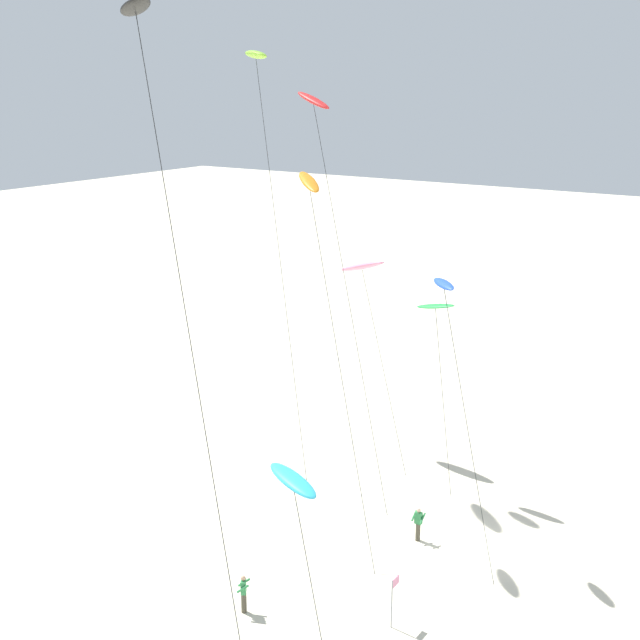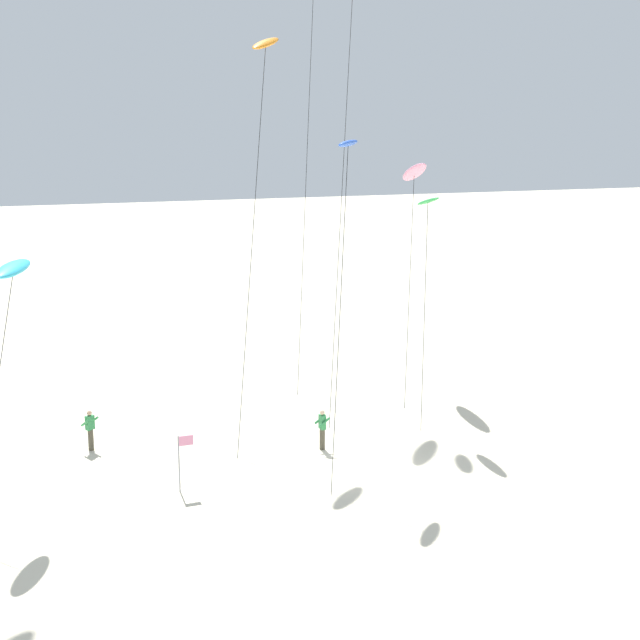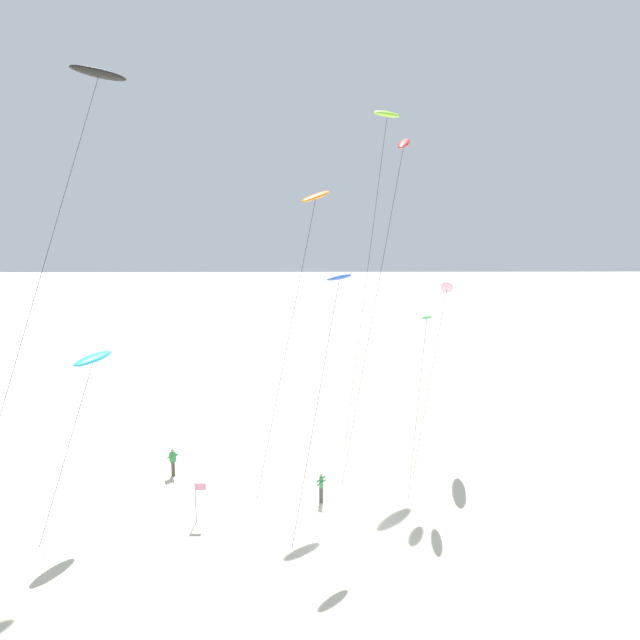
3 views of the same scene
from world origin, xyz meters
TOP-DOWN VIEW (x-y plane):
  - ground_plane at (0.00, 0.00)m, footprint 260.00×260.00m
  - kite_orange at (-1.41, 8.28)m, footprint 4.34×6.78m
  - kite_blue at (-0.27, 2.02)m, footprint 3.15×4.88m
  - kite_green at (4.68, 4.71)m, footprint 1.47×2.94m
  - kite_cyan at (-12.49, 1.49)m, footprint 2.75×4.57m
  - kite_pink at (7.01, 10.42)m, footprint 3.36×6.18m
  - kite_flyer_nearest at (-1.13, 2.45)m, footprint 0.51×0.54m
  - kite_flyer_middle at (-9.85, 5.85)m, footprint 0.72×0.71m
  - marker_flag at (-7.30, 0.42)m, footprint 0.57×0.05m

SIDE VIEW (x-z plane):
  - ground_plane at x=0.00m, z-range 0.00..0.00m
  - kite_flyer_nearest at x=-1.13m, z-range 0.06..1.73m
  - kite_flyer_middle at x=-9.85m, z-range 0.06..1.73m
  - marker_flag at x=-7.30m, z-range 0.44..2.54m
  - kite_cyan at x=-12.49m, z-range 3.93..12.45m
  - kite_green at x=4.68m, z-range 4.53..14.56m
  - kite_pink at x=7.01m, z-range 4.93..16.25m
  - kite_blue at x=-0.27m, z-range 5.77..18.17m
  - kite_orange at x=-1.41m, z-range 7.74..24.50m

